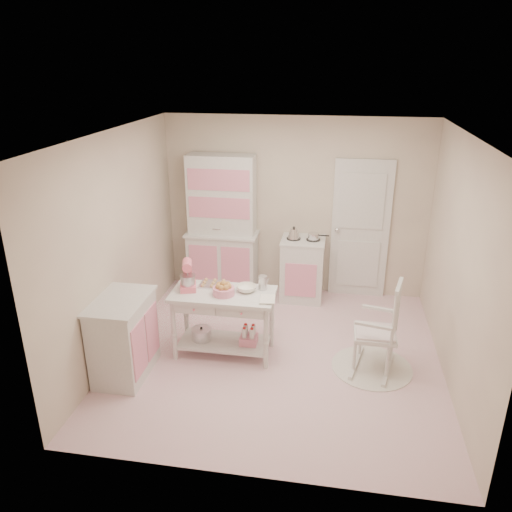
{
  "coord_description": "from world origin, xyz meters",
  "views": [
    {
      "loc": [
        0.59,
        -5.1,
        3.31
      ],
      "look_at": [
        -0.34,
        0.46,
        1.08
      ],
      "focal_mm": 35.0,
      "sensor_mm": 36.0,
      "label": 1
    }
  ],
  "objects_px": {
    "rocking_chair": "(376,326)",
    "work_table": "(224,323)",
    "stove": "(302,269)",
    "base_cabinet": "(124,337)",
    "hutch": "(222,226)",
    "bread_basket": "(224,291)",
    "stand_mixer": "(188,276)"
  },
  "relations": [
    {
      "from": "rocking_chair",
      "to": "bread_basket",
      "type": "distance_m",
      "value": 1.75
    },
    {
      "from": "base_cabinet",
      "to": "work_table",
      "type": "xyz_separation_m",
      "value": [
        0.99,
        0.6,
        -0.06
      ]
    },
    {
      "from": "stove",
      "to": "rocking_chair",
      "type": "xyz_separation_m",
      "value": [
        0.95,
        -1.69,
        0.09
      ]
    },
    {
      "from": "hutch",
      "to": "stand_mixer",
      "type": "height_order",
      "value": "hutch"
    },
    {
      "from": "base_cabinet",
      "to": "rocking_chair",
      "type": "xyz_separation_m",
      "value": [
        2.73,
        0.56,
        0.09
      ]
    },
    {
      "from": "rocking_chair",
      "to": "work_table",
      "type": "xyz_separation_m",
      "value": [
        -1.74,
        0.04,
        -0.15
      ]
    },
    {
      "from": "base_cabinet",
      "to": "bread_basket",
      "type": "xyz_separation_m",
      "value": [
        1.01,
        0.55,
        0.39
      ]
    },
    {
      "from": "hutch",
      "to": "base_cabinet",
      "type": "xyz_separation_m",
      "value": [
        -0.58,
        -2.3,
        -0.58
      ]
    },
    {
      "from": "stand_mixer",
      "to": "rocking_chair",
      "type": "bearing_deg",
      "value": -18.04
    },
    {
      "from": "hutch",
      "to": "bread_basket",
      "type": "xyz_separation_m",
      "value": [
        0.43,
        -1.75,
        -0.19
      ]
    },
    {
      "from": "stove",
      "to": "rocking_chair",
      "type": "bearing_deg",
      "value": -60.73
    },
    {
      "from": "work_table",
      "to": "hutch",
      "type": "bearing_deg",
      "value": 103.37
    },
    {
      "from": "work_table",
      "to": "stand_mixer",
      "type": "bearing_deg",
      "value": 177.27
    },
    {
      "from": "base_cabinet",
      "to": "rocking_chair",
      "type": "distance_m",
      "value": 2.79
    },
    {
      "from": "stove",
      "to": "stand_mixer",
      "type": "height_order",
      "value": "stand_mixer"
    },
    {
      "from": "rocking_chair",
      "to": "stove",
      "type": "bearing_deg",
      "value": 131.7
    },
    {
      "from": "hutch",
      "to": "bread_basket",
      "type": "relative_size",
      "value": 8.32
    },
    {
      "from": "base_cabinet",
      "to": "rocking_chair",
      "type": "height_order",
      "value": "rocking_chair"
    },
    {
      "from": "hutch",
      "to": "base_cabinet",
      "type": "distance_m",
      "value": 2.44
    },
    {
      "from": "rocking_chair",
      "to": "work_table",
      "type": "relative_size",
      "value": 0.92
    },
    {
      "from": "stove",
      "to": "work_table",
      "type": "distance_m",
      "value": 1.84
    },
    {
      "from": "bread_basket",
      "to": "hutch",
      "type": "bearing_deg",
      "value": 103.63
    },
    {
      "from": "hutch",
      "to": "rocking_chair",
      "type": "height_order",
      "value": "hutch"
    },
    {
      "from": "stove",
      "to": "base_cabinet",
      "type": "bearing_deg",
      "value": -128.4
    },
    {
      "from": "base_cabinet",
      "to": "stand_mixer",
      "type": "bearing_deg",
      "value": 47.29
    },
    {
      "from": "bread_basket",
      "to": "rocking_chair",
      "type": "bearing_deg",
      "value": 0.31
    },
    {
      "from": "work_table",
      "to": "bread_basket",
      "type": "bearing_deg",
      "value": -68.2
    },
    {
      "from": "stove",
      "to": "base_cabinet",
      "type": "distance_m",
      "value": 2.87
    },
    {
      "from": "stove",
      "to": "base_cabinet",
      "type": "relative_size",
      "value": 1.0
    },
    {
      "from": "stand_mixer",
      "to": "bread_basket",
      "type": "distance_m",
      "value": 0.46
    },
    {
      "from": "rocking_chair",
      "to": "bread_basket",
      "type": "xyz_separation_m",
      "value": [
        -1.72,
        -0.01,
        0.3
      ]
    },
    {
      "from": "work_table",
      "to": "rocking_chair",
      "type": "bearing_deg",
      "value": -1.34
    }
  ]
}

